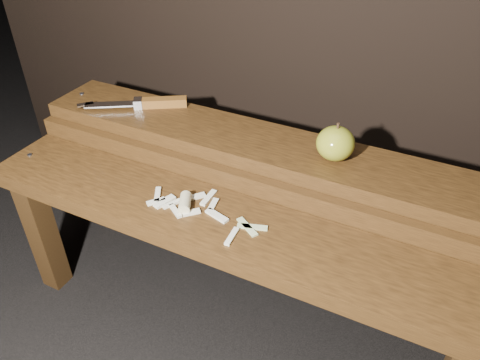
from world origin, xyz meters
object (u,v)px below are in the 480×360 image
at_px(bench_rear_tier, 259,169).
at_px(bench_front_tier, 216,243).
at_px(apple, 335,143).
at_px(knife, 150,103).

bearing_deg(bench_rear_tier, bench_front_tier, -90.00).
distance_m(apple, knife, 0.52).
xyz_separation_m(bench_rear_tier, knife, (-0.34, 0.03, 0.10)).
bearing_deg(apple, bench_rear_tier, -178.65).
bearing_deg(knife, bench_rear_tier, -4.62).
bearing_deg(bench_front_tier, knife, 142.98).
distance_m(bench_rear_tier, knife, 0.35).
distance_m(bench_front_tier, apple, 0.35).
height_order(apple, knife, apple).
height_order(bench_rear_tier, knife, knife).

